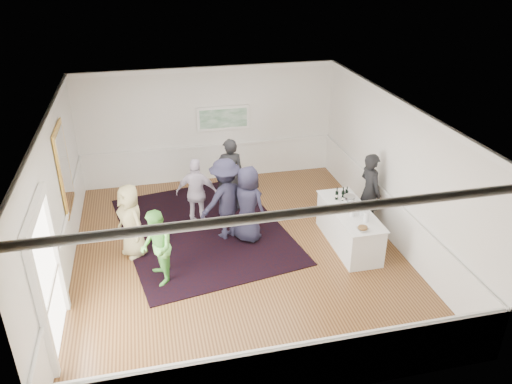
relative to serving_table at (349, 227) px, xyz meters
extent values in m
plane|color=brown|center=(-2.47, 0.19, -0.44)|extent=(8.00, 8.00, 0.00)
cube|color=white|center=(-2.47, 0.19, 2.76)|extent=(7.00, 8.00, 0.02)
cube|color=white|center=(-5.97, 0.19, 1.16)|extent=(0.02, 8.00, 3.20)
cube|color=white|center=(1.03, 0.19, 1.16)|extent=(0.02, 8.00, 3.20)
cube|color=white|center=(-2.47, 4.19, 1.16)|extent=(7.00, 0.02, 3.20)
cube|color=white|center=(-2.47, -3.81, 1.16)|extent=(7.00, 0.02, 3.20)
cube|color=gold|center=(-5.93, 1.49, 1.36)|extent=(0.04, 1.25, 1.85)
cube|color=white|center=(-5.90, 1.49, 1.36)|extent=(0.01, 1.05, 1.65)
cube|color=white|center=(-5.90, -2.53, 0.76)|extent=(0.10, 0.14, 2.40)
cube|color=white|center=(-5.90, -0.89, 0.76)|extent=(0.10, 0.14, 2.40)
cube|color=white|center=(-5.90, -1.71, 2.04)|extent=(0.10, 1.78, 0.16)
cube|color=white|center=(-5.94, -1.71, 0.76)|extent=(0.02, 1.50, 2.40)
cube|color=white|center=(-2.07, 4.14, 1.34)|extent=(1.44, 0.05, 0.66)
cube|color=#296F3F|center=(-2.07, 4.10, 1.34)|extent=(1.30, 0.01, 0.52)
cube|color=black|center=(-3.08, 1.34, -0.43)|extent=(4.29, 5.19, 0.02)
cube|color=white|center=(0.00, 0.00, -0.01)|extent=(0.76, 2.08, 0.85)
cube|color=white|center=(0.00, 0.00, 0.42)|extent=(0.82, 2.14, 0.02)
imported|color=black|center=(0.73, 0.62, 0.50)|extent=(0.56, 0.75, 1.86)
imported|color=tan|center=(-4.66, 0.67, 0.39)|extent=(0.85, 0.96, 1.65)
imported|color=#5DB94A|center=(-4.19, -0.45, 0.35)|extent=(0.70, 0.84, 1.57)
imported|color=#BCAEC2|center=(-3.15, 1.59, 0.41)|extent=(1.08, 0.70, 1.70)
imported|color=#1F1D31|center=(-2.58, 0.96, 0.52)|extent=(1.41, 1.14, 1.91)
imported|color=black|center=(-2.25, 2.23, 0.51)|extent=(0.72, 0.50, 1.89)
imported|color=#1F1D31|center=(-2.12, 0.72, 0.45)|extent=(1.00, 1.02, 1.78)
cylinder|color=#72AA3C|center=(-0.08, -0.26, 0.55)|extent=(0.12, 0.12, 0.24)
cylinder|color=#D63F5F|center=(0.14, -0.24, 0.55)|extent=(0.12, 0.12, 0.24)
cylinder|color=#5AA53A|center=(-0.17, -0.02, 0.55)|extent=(0.12, 0.12, 0.24)
cylinder|color=silver|center=(0.11, -0.54, 0.55)|extent=(0.12, 0.12, 0.24)
cylinder|color=silver|center=(0.03, 0.19, 0.55)|extent=(0.26, 0.26, 0.25)
imported|color=white|center=(-0.10, -0.85, 0.46)|extent=(0.25, 0.25, 0.06)
cylinder|color=brown|center=(-0.10, -0.85, 0.49)|extent=(0.19, 0.19, 0.04)
camera|label=1|loc=(-4.14, -8.80, 5.62)|focal=35.00mm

